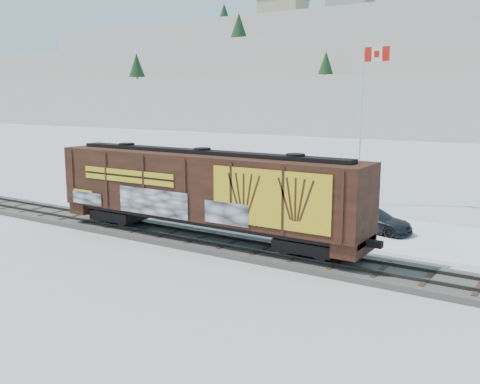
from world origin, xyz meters
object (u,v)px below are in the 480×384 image
Objects in this scene: flagpole at (361,147)px; car_white at (269,210)px; hopper_railcar at (203,189)px; car_dark at (373,220)px; car_silver at (305,214)px.

flagpole is 9.76m from car_white.
flagpole reaches higher than car_white.
hopper_railcar is 6.38m from car_white.
hopper_railcar is at bearing 146.67° from car_dark.
hopper_railcar is 3.90× the size of car_dark.
car_dark is (3.70, 1.50, -0.17)m from car_silver.
flagpole reaches higher than car_dark.
hopper_railcar is 3.65× the size of car_white.
hopper_railcar is at bearing 166.96° from car_white.
car_silver is 2.50m from car_white.
flagpole reaches higher than hopper_railcar.
car_white is 1.07× the size of car_dark.
flagpole is 8.83m from car_dark.
car_silver is 1.07× the size of car_dark.
car_silver is at bearing 121.48° from car_dark.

